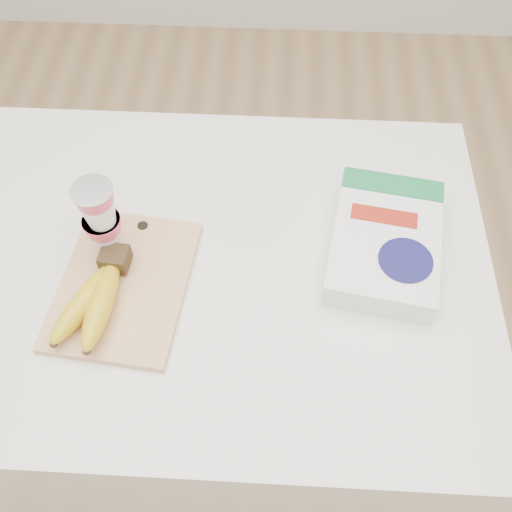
% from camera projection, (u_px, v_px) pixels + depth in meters
% --- Properties ---
extents(room, '(4.00, 4.00, 4.00)m').
position_uv_depth(room, '(126.00, 18.00, 0.64)').
color(room, tan).
rests_on(room, ground).
extents(table, '(1.16, 0.77, 0.87)m').
position_uv_depth(table, '(196.00, 357.00, 1.40)').
color(table, white).
rests_on(table, ground).
extents(cutting_board, '(0.25, 0.32, 0.01)m').
position_uv_depth(cutting_board, '(124.00, 284.00, 1.00)').
color(cutting_board, tan).
rests_on(cutting_board, table).
extents(bananas, '(0.11, 0.21, 0.06)m').
position_uv_depth(bananas, '(95.00, 298.00, 0.95)').
color(bananas, '#382816').
rests_on(bananas, cutting_board).
extents(yogurt_stack, '(0.07, 0.07, 0.16)m').
position_uv_depth(yogurt_stack, '(101.00, 218.00, 0.97)').
color(yogurt_stack, white).
rests_on(yogurt_stack, cutting_board).
extents(cereal_box, '(0.23, 0.30, 0.06)m').
position_uv_depth(cereal_box, '(385.00, 242.00, 1.03)').
color(cereal_box, white).
rests_on(cereal_box, table).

